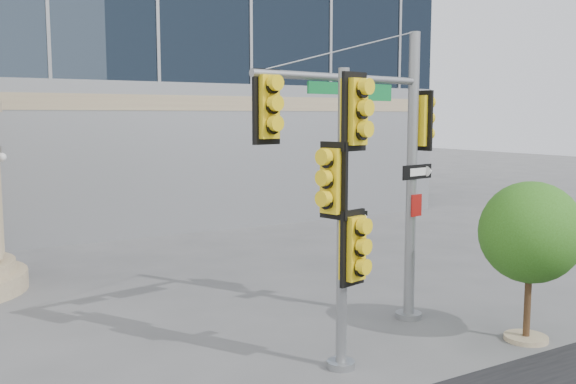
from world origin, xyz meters
TOP-DOWN VIEW (x-y plane):
  - ground at (0.00, 0.00)m, footprint 120.00×120.00m
  - main_signal_pole at (2.14, 0.84)m, footprint 5.06×1.32m
  - secondary_signal_pole at (0.17, -0.71)m, footprint 1.02×0.74m
  - street_tree at (4.46, -1.36)m, footprint 2.16×2.11m

SIDE VIEW (x-z plane):
  - ground at x=0.00m, z-range 0.00..0.00m
  - street_tree at x=4.46m, z-range 0.53..3.91m
  - secondary_signal_pole at x=0.17m, z-range 0.49..6.04m
  - main_signal_pole at x=2.14m, z-range 0.78..7.34m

